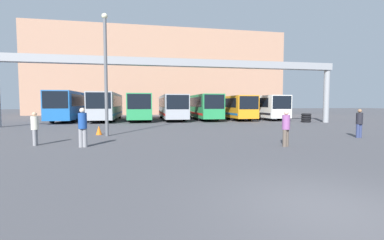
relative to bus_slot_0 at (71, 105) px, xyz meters
name	(u,v)px	position (x,y,z in m)	size (l,w,h in m)	color
ground_plane	(332,211)	(11.88, -27.80, -1.92)	(200.00, 200.00, 0.00)	#47474C
building_backdrop	(161,74)	(11.88, 21.74, 6.16)	(48.13, 12.00, 16.16)	tan
overhead_gantry	(180,69)	(11.88, -7.32, 3.45)	(32.39, 0.80, 6.30)	gray
bus_slot_0	(71,105)	(0.00, 0.00, 0.00)	(2.57, 10.59, 3.34)	#1959A5
bus_slot_1	(107,105)	(3.96, 0.74, -0.05)	(2.63, 12.08, 3.25)	#999EA5
bus_slot_2	(140,106)	(7.92, 0.03, -0.12)	(2.61, 10.65, 3.13)	#268C4C
bus_slot_3	(172,106)	(11.88, 0.90, -0.16)	(2.62, 12.40, 3.05)	#999EA5
bus_slot_4	(202,105)	(15.84, 0.68, -0.13)	(2.46, 11.95, 3.12)	#268C4C
bus_slot_5	(233,106)	(19.79, -0.13, -0.21)	(2.48, 10.32, 2.97)	orange
bus_slot_6	(260,106)	(23.75, 0.24, -0.18)	(2.54, 11.06, 3.02)	silver
pedestrian_near_left	(286,127)	(14.98, -20.93, -1.01)	(0.36, 0.36, 1.72)	brown
pedestrian_near_right	(83,126)	(5.59, -19.36, -0.95)	(0.38, 0.38, 1.84)	gray
pedestrian_near_center	(35,128)	(3.20, -18.41, -1.06)	(0.34, 0.34, 1.63)	gray
pedestrian_mid_left	(359,123)	(21.01, -18.82, -1.01)	(0.36, 0.36, 1.71)	navy
traffic_cone	(99,130)	(5.48, -14.45, -1.63)	(0.39, 0.39, 0.58)	orange
tire_stack	(306,118)	(25.84, -6.71, -1.44)	(1.04, 1.04, 0.96)	black
lamp_post	(106,70)	(6.10, -15.26, 2.20)	(0.36, 0.36, 7.54)	#595B60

